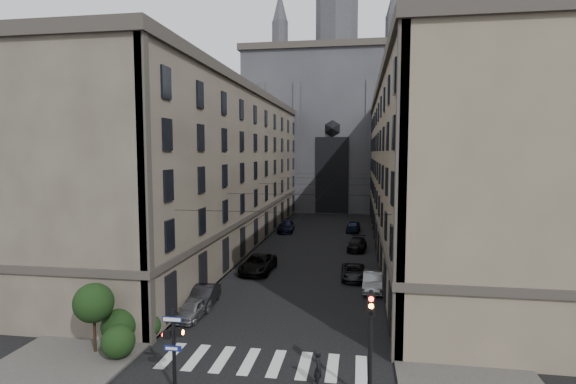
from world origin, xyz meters
The scene contains 19 objects.
sidewalk_left centered at (-10.50, 36.00, 0.07)m, with size 7.00×80.00×0.15m, color #383533.
sidewalk_right centered at (10.50, 36.00, 0.07)m, with size 7.00×80.00×0.15m, color #383533.
zebra_crossing centered at (0.00, 5.00, 0.01)m, with size 11.00×3.20×0.01m, color beige.
building_left centered at (-13.44, 36.00, 9.34)m, with size 13.60×60.60×18.85m.
building_right centered at (13.44, 36.00, 9.34)m, with size 13.60×60.60×18.85m.
gothic_tower centered at (0.00, 74.96, 17.80)m, with size 35.00×23.00×58.00m.
pedestrian_signal_left centered at (-3.51, 1.50, 2.32)m, with size 1.02×0.38×4.00m.
traffic_light_right centered at (5.60, 1.92, 3.29)m, with size 0.34×0.50×5.20m.
shrub_cluster centered at (-8.72, 5.01, 1.80)m, with size 3.90×4.40×3.90m.
tram_wires centered at (0.00, 35.63, 7.25)m, with size 14.00×60.00×0.43m.
car_left_near centered at (-6.10, 10.54, 0.64)m, with size 1.51×3.75×1.28m, color gray.
car_left_midnear centered at (-6.20, 13.01, 0.73)m, with size 1.54×4.42×1.46m, color black.
car_left_midfar centered at (-4.33, 22.72, 0.81)m, with size 2.69×5.83×1.62m, color black.
car_left_far centered at (-5.24, 44.48, 0.77)m, with size 2.16×5.32×1.54m, color black.
car_right_near centered at (6.20, 18.84, 0.74)m, with size 1.56×4.47×1.47m, color gray.
car_right_midnear centered at (4.58, 21.85, 0.64)m, with size 2.11×4.58×1.27m, color black.
car_right_midfar centered at (4.81, 33.87, 0.70)m, with size 1.96×4.82×1.40m, color black.
car_right_far centered at (4.20, 45.85, 0.76)m, with size 1.79×4.45×1.52m, color black.
pedestrian centered at (3.19, 3.00, 0.91)m, with size 0.66×0.43×1.82m, color black.
Camera 1 is at (5.04, -17.76, 11.31)m, focal length 28.00 mm.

